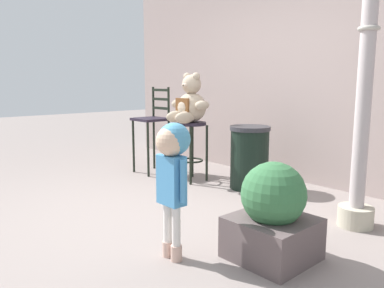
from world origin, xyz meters
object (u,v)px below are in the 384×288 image
at_px(child_walking, 172,161).
at_px(lamppost, 364,94).
at_px(planter_with_shrub, 273,215).
at_px(teddy_bear, 190,104).
at_px(bar_chair_empty, 153,124).
at_px(trash_bin, 249,157).
at_px(bar_stool_with_teddy, 192,140).

distance_m(child_walking, lamppost, 1.75).
bearing_deg(child_walking, planter_with_shrub, 107.97).
xyz_separation_m(teddy_bear, planter_with_shrub, (2.03, -1.01, -0.67)).
distance_m(bar_chair_empty, planter_with_shrub, 2.93).
relative_size(child_walking, lamppost, 0.34).
xyz_separation_m(teddy_bear, lamppost, (2.15, 0.05, 0.17)).
distance_m(child_walking, planter_with_shrub, 0.81).
bearing_deg(lamppost, planter_with_shrub, -96.29).
bearing_deg(lamppost, trash_bin, 169.66).
bearing_deg(planter_with_shrub, bar_stool_with_teddy, 153.00).
height_order(child_walking, bar_chair_empty, bar_chair_empty).
bearing_deg(trash_bin, teddy_bear, -156.81).
relative_size(lamppost, planter_with_shrub, 4.13).
height_order(bar_stool_with_teddy, teddy_bear, teddy_bear).
relative_size(bar_stool_with_teddy, planter_with_shrub, 1.08).
bearing_deg(trash_bin, lamppost, -10.34).
distance_m(teddy_bear, trash_bin, 0.99).
height_order(trash_bin, planter_with_shrub, trash_bin).
height_order(teddy_bear, lamppost, lamppost).
distance_m(trash_bin, bar_chair_empty, 1.52).
height_order(child_walking, lamppost, lamppost).
xyz_separation_m(trash_bin, bar_chair_empty, (-1.44, -0.37, 0.31)).
distance_m(bar_stool_with_teddy, teddy_bear, 0.45).
relative_size(child_walking, planter_with_shrub, 1.39).
bearing_deg(teddy_bear, trash_bin, 23.19).
distance_m(bar_stool_with_teddy, lamppost, 2.24).
distance_m(teddy_bear, bar_chair_empty, 0.78).
bearing_deg(bar_chair_empty, teddy_bear, 4.73).
distance_m(bar_stool_with_teddy, planter_with_shrub, 2.29).
bearing_deg(planter_with_shrub, lamppost, 83.71).
bearing_deg(trash_bin, planter_with_shrub, -45.10).
xyz_separation_m(bar_stool_with_teddy, planter_with_shrub, (2.03, -1.03, -0.21)).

